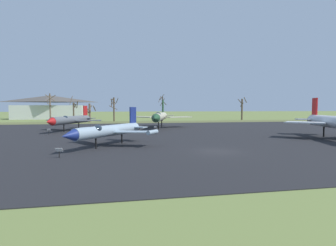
{
  "coord_description": "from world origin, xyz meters",
  "views": [
    {
      "loc": [
        -9.79,
        -24.75,
        4.36
      ],
      "look_at": [
        -1.71,
        16.67,
        1.96
      ],
      "focal_mm": 28.38,
      "sensor_mm": 36.0,
      "label": 1
    }
  ],
  "objects_px": {
    "jet_fighter_front_right": "(160,117)",
    "info_placard_front_right": "(155,129)",
    "visitor_building": "(50,107)",
    "info_placard_rear_center": "(59,152)",
    "jet_fighter_rear_left": "(71,120)",
    "jet_fighter_front_left": "(336,122)",
    "info_placard_rear_left": "(49,131)",
    "jet_fighter_rear_center": "(108,130)"
  },
  "relations": [
    {
      "from": "info_placard_rear_left",
      "to": "visitor_building",
      "type": "xyz_separation_m",
      "value": [
        -15.24,
        67.41,
        3.97
      ]
    },
    {
      "from": "visitor_building",
      "to": "jet_fighter_front_left",
      "type": "bearing_deg",
      "value": -56.38
    },
    {
      "from": "info_placard_front_right",
      "to": "visitor_building",
      "type": "xyz_separation_m",
      "value": [
        -32.87,
        66.45,
        3.89
      ]
    },
    {
      "from": "jet_fighter_rear_left",
      "to": "info_placard_rear_left",
      "type": "distance_m",
      "value": 7.39
    },
    {
      "from": "jet_fighter_front_left",
      "to": "info_placard_rear_center",
      "type": "height_order",
      "value": "jet_fighter_front_left"
    },
    {
      "from": "info_placard_rear_center",
      "to": "jet_fighter_front_left",
      "type": "bearing_deg",
      "value": 10.76
    },
    {
      "from": "jet_fighter_front_left",
      "to": "info_placard_rear_left",
      "type": "relative_size",
      "value": 17.8
    },
    {
      "from": "info_placard_rear_center",
      "to": "jet_fighter_rear_left",
      "type": "height_order",
      "value": "jet_fighter_rear_left"
    },
    {
      "from": "jet_fighter_front_right",
      "to": "info_placard_front_right",
      "type": "distance_m",
      "value": 9.44
    },
    {
      "from": "jet_fighter_front_right",
      "to": "info_placard_rear_left",
      "type": "bearing_deg",
      "value": -153.55
    },
    {
      "from": "jet_fighter_front_right",
      "to": "jet_fighter_rear_center",
      "type": "distance_m",
      "value": 27.3
    },
    {
      "from": "info_placard_front_right",
      "to": "info_placard_rear_center",
      "type": "height_order",
      "value": "info_placard_front_right"
    },
    {
      "from": "jet_fighter_front_left",
      "to": "jet_fighter_rear_center",
      "type": "distance_m",
      "value": 29.89
    },
    {
      "from": "jet_fighter_rear_left",
      "to": "info_placard_rear_left",
      "type": "relative_size",
      "value": 15.24
    },
    {
      "from": "jet_fighter_front_right",
      "to": "visitor_building",
      "type": "xyz_separation_m",
      "value": [
        -35.18,
        57.49,
        2.05
      ]
    },
    {
      "from": "jet_fighter_front_left",
      "to": "jet_fighter_front_right",
      "type": "xyz_separation_m",
      "value": [
        -19.83,
        25.25,
        0.05
      ]
    },
    {
      "from": "jet_fighter_front_right",
      "to": "jet_fighter_rear_left",
      "type": "bearing_deg",
      "value": -170.05
    },
    {
      "from": "jet_fighter_front_left",
      "to": "info_placard_rear_center",
      "type": "bearing_deg",
      "value": -169.24
    },
    {
      "from": "jet_fighter_front_left",
      "to": "jet_fighter_rear_left",
      "type": "height_order",
      "value": "jet_fighter_front_left"
    },
    {
      "from": "info_placard_rear_center",
      "to": "jet_fighter_rear_left",
      "type": "bearing_deg",
      "value": 97.1
    },
    {
      "from": "jet_fighter_rear_center",
      "to": "info_placard_rear_center",
      "type": "xyz_separation_m",
      "value": [
        -3.98,
        -6.32,
        -1.25
      ]
    },
    {
      "from": "jet_fighter_front_right",
      "to": "jet_fighter_front_left",
      "type": "bearing_deg",
      "value": -51.85
    },
    {
      "from": "visitor_building",
      "to": "jet_fighter_front_right",
      "type": "bearing_deg",
      "value": -58.53
    },
    {
      "from": "jet_fighter_front_right",
      "to": "info_placard_front_right",
      "type": "bearing_deg",
      "value": -104.48
    },
    {
      "from": "jet_fighter_front_left",
      "to": "jet_fighter_front_right",
      "type": "bearing_deg",
      "value": 128.15
    },
    {
      "from": "jet_fighter_front_right",
      "to": "info_placard_rear_left",
      "type": "relative_size",
      "value": 18.35
    },
    {
      "from": "visitor_building",
      "to": "jet_fighter_rear_center",
      "type": "bearing_deg",
      "value": -73.13
    },
    {
      "from": "info_placard_rear_center",
      "to": "visitor_building",
      "type": "height_order",
      "value": "visitor_building"
    },
    {
      "from": "info_placard_front_right",
      "to": "jet_fighter_rear_left",
      "type": "height_order",
      "value": "jet_fighter_rear_left"
    },
    {
      "from": "info_placard_front_right",
      "to": "info_placard_rear_left",
      "type": "height_order",
      "value": "info_placard_front_right"
    },
    {
      "from": "jet_fighter_front_right",
      "to": "jet_fighter_rear_left",
      "type": "height_order",
      "value": "jet_fighter_front_right"
    },
    {
      "from": "jet_fighter_rear_left",
      "to": "visitor_building",
      "type": "bearing_deg",
      "value": 106.19
    },
    {
      "from": "info_placard_front_right",
      "to": "info_placard_rear_center",
      "type": "distance_m",
      "value": 25.57
    },
    {
      "from": "jet_fighter_rear_left",
      "to": "jet_fighter_rear_center",
      "type": "bearing_deg",
      "value": -71.29
    },
    {
      "from": "jet_fighter_front_left",
      "to": "visitor_building",
      "type": "distance_m",
      "value": 99.38
    },
    {
      "from": "jet_fighter_front_left",
      "to": "jet_fighter_rear_center",
      "type": "height_order",
      "value": "jet_fighter_front_left"
    },
    {
      "from": "info_placard_front_right",
      "to": "jet_fighter_rear_left",
      "type": "relative_size",
      "value": 0.08
    },
    {
      "from": "jet_fighter_front_left",
      "to": "info_placard_rear_center",
      "type": "xyz_separation_m",
      "value": [
        -33.87,
        -6.43,
        -1.9
      ]
    },
    {
      "from": "jet_fighter_front_left",
      "to": "visitor_building",
      "type": "bearing_deg",
      "value": 123.62
    },
    {
      "from": "info_placard_front_right",
      "to": "jet_fighter_rear_center",
      "type": "height_order",
      "value": "jet_fighter_rear_center"
    },
    {
      "from": "jet_fighter_front_left",
      "to": "info_placard_rear_left",
      "type": "bearing_deg",
      "value": 158.93
    },
    {
      "from": "info_placard_front_right",
      "to": "info_placard_rear_center",
      "type": "xyz_separation_m",
      "value": [
        -11.72,
        -22.72,
        -0.1
      ]
    }
  ]
}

